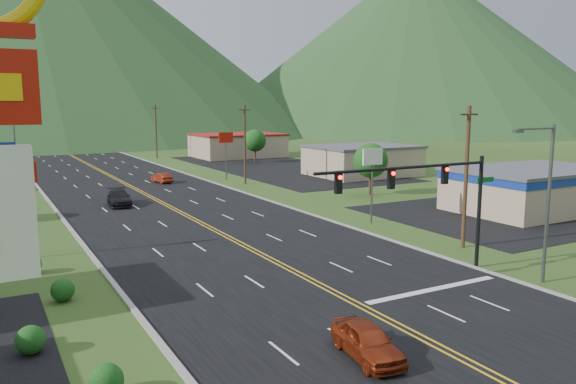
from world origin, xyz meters
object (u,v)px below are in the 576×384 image
streetlight_east (545,193)px  car_dark_mid (119,198)px  car_red_near (367,342)px  traffic_signal (431,188)px  car_red_far (162,178)px  streetlight_west (18,143)px

streetlight_east → car_dark_mid: streetlight_east is taller
car_red_near → streetlight_east: bearing=19.9°
car_red_near → car_dark_mid: size_ratio=0.79×
traffic_signal → streetlight_east: streetlight_east is taller
car_dark_mid → car_red_far: size_ratio=1.35×
traffic_signal → car_red_far: (-2.11, 47.09, -4.69)m
streetlight_west → car_red_far: (16.06, -8.91, -4.54)m
traffic_signal → car_red_near: (-9.74, -6.99, -4.63)m
car_red_near → car_dark_mid: (-0.93, 39.84, 0.06)m
car_dark_mid → traffic_signal: bearing=-64.8°
streetlight_east → streetlight_west: (-22.86, 60.00, 0.00)m
traffic_signal → car_dark_mid: (-10.67, 32.85, -4.57)m
streetlight_west → car_red_far: streetlight_west is taller
traffic_signal → car_red_far: 47.37m
streetlight_east → car_red_far: (-6.80, 51.09, -4.54)m
streetlight_east → car_dark_mid: (-15.37, 36.85, -4.43)m
streetlight_west → car_red_near: 63.71m
car_dark_mid → streetlight_east: bearing=-60.1°
traffic_signal → car_dark_mid: size_ratio=2.52×
streetlight_east → car_dark_mid: size_ratio=1.73×
traffic_signal → car_red_far: bearing=92.6°
car_red_near → car_dark_mid: car_dark_mid is taller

